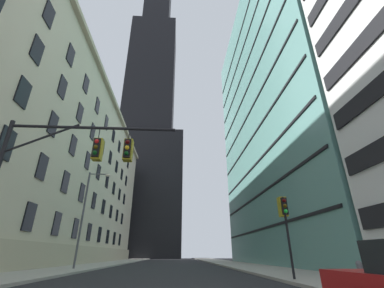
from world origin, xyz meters
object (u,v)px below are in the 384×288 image
(traffic_light_near_right, at_px, (284,211))
(fire_hydrant, at_px, (360,270))
(traffic_signal_mast, at_px, (71,163))
(street_lamppost, at_px, (87,209))

(traffic_light_near_right, height_order, fire_hydrant, traffic_light_near_right)
(traffic_signal_mast, height_order, traffic_light_near_right, traffic_signal_mast)
(street_lamppost, bearing_deg, fire_hydrant, -37.01)
(street_lamppost, relative_size, fire_hydrant, 9.87)
(traffic_signal_mast, height_order, fire_hydrant, traffic_signal_mast)
(traffic_signal_mast, distance_m, street_lamppost, 13.48)
(traffic_light_near_right, height_order, street_lamppost, street_lamppost)
(traffic_light_near_right, bearing_deg, traffic_signal_mast, -166.49)
(fire_hydrant, bearing_deg, street_lamppost, 142.99)
(traffic_signal_mast, xyz_separation_m, traffic_light_near_right, (10.57, 2.54, -1.66))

